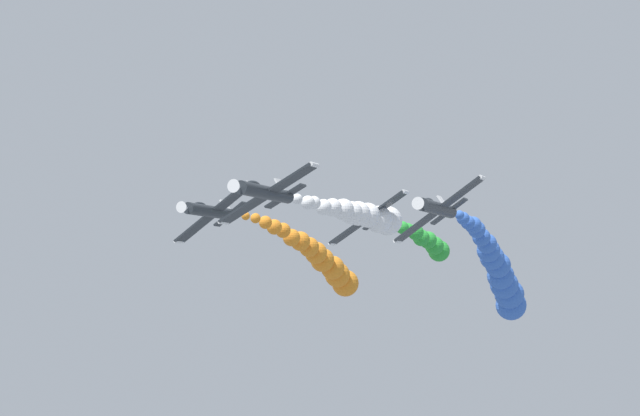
% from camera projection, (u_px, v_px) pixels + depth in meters
% --- Properties ---
extents(airplane_lead, '(8.57, 10.35, 4.89)m').
position_uv_depth(airplane_lead, '(264.00, 192.00, 83.77)').
color(airplane_lead, '#23282D').
extents(smoke_trail_lead, '(4.40, 19.44, 3.11)m').
position_uv_depth(smoke_trail_lead, '(365.00, 215.00, 101.65)').
color(smoke_trail_lead, white).
extents(airplane_left_inner, '(8.05, 10.35, 5.76)m').
position_uv_depth(airplane_left_inner, '(436.00, 208.00, 88.82)').
color(airplane_left_inner, '#23282D').
extents(smoke_trail_left_inner, '(3.60, 26.65, 10.67)m').
position_uv_depth(smoke_trail_left_inner, '(500.00, 277.00, 112.01)').
color(smoke_trail_left_inner, blue).
extents(airplane_right_inner, '(8.03, 10.35, 5.79)m').
position_uv_depth(airplane_right_inner, '(210.00, 211.00, 97.55)').
color(airplane_right_inner, '#23282D').
extents(smoke_trail_right_inner, '(3.39, 29.56, 8.65)m').
position_uv_depth(smoke_trail_right_inner, '(324.00, 263.00, 123.13)').
color(smoke_trail_right_inner, orange).
extents(airplane_left_outer, '(8.24, 10.35, 5.46)m').
position_uv_depth(airplane_left_outer, '(365.00, 217.00, 103.22)').
color(airplane_left_outer, '#23282D').
extents(smoke_trail_left_outer, '(2.63, 19.66, 4.35)m').
position_uv_depth(smoke_trail_left_outer, '(427.00, 242.00, 121.91)').
color(smoke_trail_left_outer, green).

